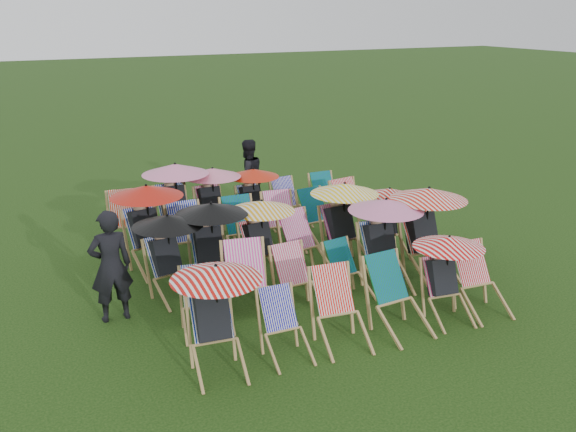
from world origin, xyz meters
name	(u,v)px	position (x,y,z in m)	size (l,w,h in m)	color
ground	(289,276)	(0.00, 0.00, 0.00)	(100.00, 100.00, 0.00)	black
deckchair_0	(216,318)	(-2.02, -2.12, 0.68)	(1.09, 1.16, 1.30)	#AA874F
deckchair_1	(285,327)	(-1.16, -2.22, 0.41)	(0.56, 0.77, 0.82)	#AA874F
deckchair_2	(341,310)	(-0.38, -2.24, 0.47)	(0.73, 0.94, 0.95)	#AA874F
deckchair_3	(399,297)	(0.49, -2.28, 0.49)	(0.71, 0.95, 0.99)	#AA874F
deckchair_4	(447,277)	(1.32, -2.27, 0.62)	(0.99, 1.05, 1.17)	#AA874F
deckchair_5	(481,281)	(1.89, -2.33, 0.47)	(0.68, 0.91, 0.94)	#AA874F
deckchair_6	(201,303)	(-1.87, -1.12, 0.41)	(0.69, 0.85, 0.83)	#AA874F
deckchair_7	(249,284)	(-1.15, -1.06, 0.52)	(0.86, 1.06, 1.03)	#AA874F
deckchair_8	(299,281)	(-0.41, -1.13, 0.45)	(0.64, 0.86, 0.90)	#AA874F
deckchair_9	(349,271)	(0.47, -1.08, 0.41)	(0.65, 0.83, 0.82)	#AA874F
deckchair_10	(385,242)	(1.16, -0.98, 0.73)	(1.16, 1.23, 1.38)	#AA874F
deckchair_11	(429,231)	(2.00, -0.96, 0.77)	(1.22, 1.28, 1.45)	#AA874F
deckchair_12	(170,255)	(-1.92, 0.11, 0.66)	(1.06, 1.15, 1.26)	#AA874F
deckchair_13	(211,245)	(-1.25, 0.17, 0.70)	(1.12, 1.18, 1.33)	#AA874F
deckchair_14	(263,239)	(-0.39, 0.15, 0.67)	(1.07, 1.14, 1.27)	#AA874F
deckchair_15	(307,245)	(0.32, 0.00, 0.50)	(0.81, 1.01, 0.99)	#AA874F
deckchair_16	(345,222)	(1.12, 0.14, 0.72)	(1.15, 1.22, 1.37)	#AA874F
deckchair_17	(389,220)	(2.02, 0.15, 0.62)	(0.99, 1.04, 1.17)	#AA874F
deckchair_18	(149,227)	(-1.92, 1.32, 0.75)	(1.19, 1.29, 1.41)	#AA874F
deckchair_19	(190,237)	(-1.28, 1.15, 0.51)	(0.69, 0.96, 1.02)	#AA874F
deckchair_20	(244,229)	(-0.30, 1.15, 0.50)	(0.69, 0.95, 1.00)	#AA874F
deckchair_21	(283,222)	(0.49, 1.23, 0.49)	(0.75, 0.97, 0.98)	#AA874F
deckchair_22	(321,218)	(1.25, 1.20, 0.48)	(0.74, 0.95, 0.95)	#AA874F
deckchair_23	(356,209)	(2.05, 1.27, 0.51)	(0.81, 1.03, 1.02)	#AA874F
deckchair_24	(127,223)	(-2.05, 2.40, 0.50)	(0.78, 1.01, 1.01)	#AA874F
deckchair_25	(176,202)	(-1.12, 2.43, 0.76)	(1.22, 1.27, 1.45)	#AA874F
deckchair_26	(213,201)	(-0.38, 2.48, 0.68)	(1.08, 1.12, 1.28)	#AA874F
deckchair_27	(254,198)	(0.46, 2.45, 0.62)	(1.00, 1.06, 1.18)	#AA874F
deckchair_28	(291,203)	(1.20, 2.34, 0.45)	(0.68, 0.88, 0.90)	#AA874F
deckchair_29	(329,197)	(2.08, 2.37, 0.45)	(0.61, 0.85, 0.90)	#AA874F
person_left	(111,266)	(-2.85, -0.25, 0.80)	(0.58, 0.38, 1.60)	black
person_rear	(248,176)	(0.79, 3.55, 0.78)	(0.76, 0.59, 1.55)	black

